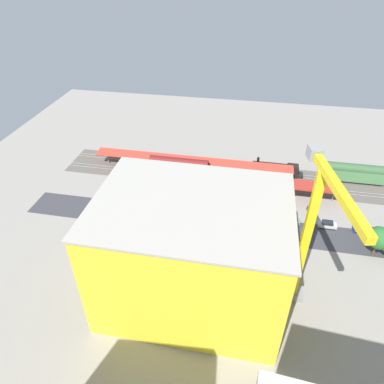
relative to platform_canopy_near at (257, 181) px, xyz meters
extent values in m
plane|color=gray|center=(5.68, 13.09, -4.15)|extent=(167.22, 167.22, 0.00)
cube|color=#5B544C|center=(5.68, -7.87, -4.14)|extent=(104.64, 15.12, 0.01)
cube|color=#38383D|center=(5.68, 15.13, -4.14)|extent=(104.60, 9.99, 0.01)
cube|color=#9E9EA8|center=(5.68, -11.66, -3.97)|extent=(104.51, 1.11, 0.12)
cube|color=#9E9EA8|center=(5.68, -10.22, -3.97)|extent=(104.51, 1.11, 0.12)
cube|color=#9E9EA8|center=(5.68, -5.52, -3.97)|extent=(104.51, 1.11, 0.12)
cube|color=#9E9EA8|center=(5.68, -4.08, -3.97)|extent=(104.51, 1.11, 0.12)
cube|color=#A82D23|center=(0.00, 0.00, 0.03)|extent=(45.13, 5.24, 0.42)
cylinder|color=slate|center=(-20.29, 0.19, -2.17)|extent=(0.30, 0.30, 3.96)
cylinder|color=slate|center=(0.00, 0.00, -2.17)|extent=(0.30, 0.30, 3.96)
cylinder|color=slate|center=(20.29, -0.19, -2.17)|extent=(0.30, 0.30, 3.96)
cube|color=#C63D2D|center=(19.61, -7.94, -0.18)|extent=(59.38, 4.89, 0.43)
cylinder|color=slate|center=(-7.09, -7.69, -2.27)|extent=(0.30, 0.30, 3.75)
cylinder|color=slate|center=(10.71, -7.86, -2.27)|extent=(0.30, 0.30, 3.75)
cylinder|color=slate|center=(28.51, -8.03, -2.27)|extent=(0.30, 0.30, 3.75)
cylinder|color=slate|center=(46.32, -8.20, -2.27)|extent=(0.30, 0.30, 3.75)
cube|color=black|center=(-5.90, -10.94, -3.65)|extent=(15.00, 2.58, 1.00)
cylinder|color=black|center=(-4.31, -10.96, -1.79)|extent=(11.82, 2.83, 2.71)
cube|color=black|center=(-10.21, -10.90, -2.39)|extent=(3.21, 2.94, 3.52)
cylinder|color=black|center=(0.09, -11.00, 0.27)|extent=(0.70, 0.70, 1.40)
cube|color=black|center=(-26.92, -10.94, -3.85)|extent=(16.33, 2.54, 0.60)
cube|color=#4C7F4C|center=(-26.92, -10.94, -1.84)|extent=(18.14, 3.15, 3.41)
cylinder|color=#355935|center=(-26.92, -10.94, 0.12)|extent=(17.42, 3.14, 2.98)
cube|color=black|center=(22.82, -4.80, -3.85)|extent=(16.19, 2.42, 0.60)
cube|color=maroon|center=(22.82, -4.80, -1.65)|extent=(17.99, 3.00, 3.79)
cylinder|color=maroon|center=(22.82, -4.80, 0.50)|extent=(17.27, 2.99, 2.83)
cube|color=black|center=(-25.79, 11.63, -4.00)|extent=(3.97, 1.78, 0.30)
cube|color=navy|center=(-25.79, 11.63, -3.43)|extent=(4.72, 1.87, 0.83)
cube|color=#1E2328|center=(-25.79, 11.63, -2.68)|extent=(2.65, 1.61, 0.66)
cube|color=black|center=(-17.50, 11.39, -4.00)|extent=(3.74, 1.81, 0.30)
cube|color=silver|center=(-17.50, 11.39, -3.45)|extent=(4.45, 1.90, 0.79)
cube|color=#1E2328|center=(-17.50, 11.39, -2.75)|extent=(2.50, 1.65, 0.61)
cube|color=black|center=(-9.08, 11.43, -4.00)|extent=(3.46, 1.88, 0.30)
cube|color=gray|center=(-9.08, 11.43, -3.44)|extent=(4.10, 1.98, 0.81)
cube|color=#1E2328|center=(-9.08, 11.43, -2.75)|extent=(2.33, 1.67, 0.58)
cube|color=black|center=(-1.00, 11.75, -4.00)|extent=(3.76, 1.84, 0.30)
cube|color=black|center=(-1.00, 11.75, -3.41)|extent=(4.48, 1.92, 0.88)
cube|color=#1E2328|center=(-1.00, 11.75, -2.67)|extent=(2.51, 1.68, 0.59)
cube|color=black|center=(6.54, 12.36, -4.00)|extent=(3.99, 1.79, 0.30)
cube|color=navy|center=(6.54, 12.36, -3.49)|extent=(4.75, 1.88, 0.71)
cube|color=#1E2328|center=(6.54, 12.36, -2.88)|extent=(2.67, 1.61, 0.50)
cube|color=black|center=(14.45, 11.53, -4.00)|extent=(3.53, 1.75, 0.30)
cube|color=maroon|center=(14.45, 11.53, -3.43)|extent=(4.20, 1.84, 0.82)
cube|color=#1E2328|center=(14.45, 11.53, -2.69)|extent=(2.37, 1.58, 0.66)
cube|color=black|center=(22.33, 11.64, -4.00)|extent=(3.95, 1.71, 0.30)
cube|color=silver|center=(22.33, 11.64, -3.47)|extent=(4.69, 1.79, 0.74)
cube|color=#1E2328|center=(22.33, 11.64, -2.84)|extent=(2.64, 1.56, 0.52)
cube|color=black|center=(30.35, 11.99, -4.00)|extent=(4.01, 1.84, 0.30)
cube|color=black|center=(30.35, 11.99, -3.42)|extent=(4.76, 1.94, 0.86)
cube|color=#1E2328|center=(30.35, 11.99, -2.65)|extent=(2.69, 1.65, 0.68)
cube|color=yellow|center=(11.38, 36.70, 6.83)|extent=(32.44, 24.10, 21.95)
cube|color=#ADA89E|center=(11.38, 36.70, 18.00)|extent=(33.05, 24.71, 0.40)
cube|color=gray|center=(-8.01, 33.55, -3.55)|extent=(3.60, 3.60, 1.20)
cube|color=yellow|center=(-8.01, 33.55, 10.22)|extent=(1.40, 1.40, 28.74)
cube|color=yellow|center=(-9.31, 39.88, 25.20)|extent=(4.99, 18.77, 1.20)
cube|color=gray|center=(-7.10, 29.14, 25.20)|extent=(2.44, 2.75, 2.00)
cube|color=black|center=(24.04, 18.43, -3.90)|extent=(8.79, 2.47, 0.50)
cube|color=silver|center=(22.95, 18.40, -2.10)|extent=(6.62, 2.66, 3.08)
cube|color=silver|center=(27.31, 18.52, -2.45)|extent=(2.25, 2.53, 2.38)
cube|color=black|center=(19.62, 18.57, -3.90)|extent=(8.27, 2.40, 0.50)
cube|color=silver|center=(18.57, 18.59, -2.17)|extent=(6.18, 2.60, 2.95)
cube|color=silver|center=(22.68, 18.49, -2.54)|extent=(2.15, 2.50, 2.22)
cylinder|color=brown|center=(-2.47, 19.17, -2.42)|extent=(0.44, 0.44, 3.45)
sphere|color=#38843D|center=(-2.47, 19.17, 0.95)|extent=(4.71, 4.71, 4.71)
cylinder|color=brown|center=(-2.28, 20.12, -2.59)|extent=(0.37, 0.37, 3.11)
sphere|color=#28662D|center=(-2.28, 20.12, 1.18)|extent=(6.32, 6.32, 6.32)
cylinder|color=brown|center=(-2.73, 20.02, -2.25)|extent=(0.38, 0.38, 3.80)
sphere|color=#2D7233|center=(-2.73, 20.02, 1.49)|extent=(5.26, 5.26, 5.26)
cylinder|color=brown|center=(-26.33, 19.28, -2.50)|extent=(0.45, 0.45, 3.30)
sphere|color=#28662D|center=(-26.33, 19.28, 0.93)|extent=(5.07, 5.07, 5.07)
cylinder|color=brown|center=(5.50, 19.59, -2.85)|extent=(0.42, 0.42, 2.59)
sphere|color=#2D7233|center=(5.50, 19.59, 0.04)|extent=(4.56, 4.56, 4.56)
cylinder|color=#333333|center=(24.65, 10.46, -1.05)|extent=(0.16, 0.16, 6.20)
cube|color=black|center=(24.65, 10.46, 2.50)|extent=(0.36, 0.36, 0.90)
sphere|color=green|center=(24.87, 10.46, 2.20)|extent=(0.20, 0.20, 0.20)
camera|label=1|loc=(3.42, 80.63, 52.16)|focal=32.57mm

